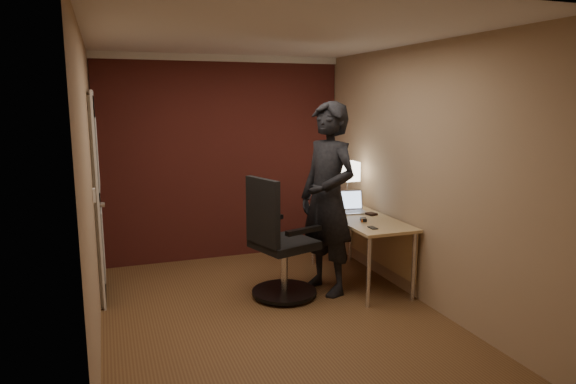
% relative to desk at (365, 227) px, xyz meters
% --- Properties ---
extents(room, '(4.00, 4.00, 4.00)m').
position_rel_desk_xyz_m(room, '(-1.53, 0.97, 0.77)').
color(room, brown).
rests_on(room, ground).
extents(desk, '(0.60, 1.50, 0.73)m').
position_rel_desk_xyz_m(desk, '(0.00, 0.00, 0.00)').
color(desk, tan).
rests_on(desk, ground).
extents(desk_lamp, '(0.22, 0.22, 0.54)m').
position_rel_desk_xyz_m(desk_lamp, '(0.01, 0.48, 0.55)').
color(desk_lamp, silver).
rests_on(desk_lamp, desk).
extents(laptop, '(0.36, 0.30, 0.23)m').
position_rel_desk_xyz_m(laptop, '(-0.07, 0.23, 0.19)').
color(laptop, silver).
rests_on(laptop, desk).
extents(mouse, '(0.09, 0.11, 0.03)m').
position_rel_desk_xyz_m(mouse, '(-0.14, -0.22, 0.14)').
color(mouse, black).
rests_on(mouse, desk).
extents(phone, '(0.06, 0.12, 0.01)m').
position_rel_desk_xyz_m(phone, '(-0.20, -0.52, 0.13)').
color(phone, black).
rests_on(phone, desk).
extents(wallet, '(0.11, 0.13, 0.02)m').
position_rel_desk_xyz_m(wallet, '(0.08, 0.01, 0.14)').
color(wallet, black).
rests_on(wallet, desk).
extents(office_chair, '(0.69, 0.76, 1.21)m').
position_rel_desk_xyz_m(office_chair, '(-1.07, -0.19, -0.07)').
color(office_chair, black).
rests_on(office_chair, ground).
extents(person, '(0.66, 0.82, 1.96)m').
position_rel_desk_xyz_m(person, '(-0.52, -0.16, 0.38)').
color(person, black).
rests_on(person, ground).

